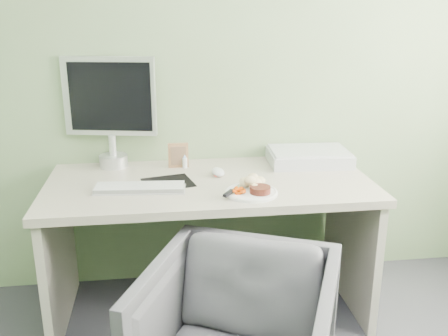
{
  "coord_description": "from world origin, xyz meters",
  "views": [
    {
      "loc": [
        -0.23,
        -0.69,
        1.55
      ],
      "look_at": [
        0.06,
        1.5,
        0.83
      ],
      "focal_mm": 40.0,
      "sensor_mm": 36.0,
      "label": 1
    }
  ],
  "objects": [
    {
      "name": "steak",
      "position": [
        0.21,
        1.39,
        0.76
      ],
      "size": [
        0.12,
        0.12,
        0.03
      ],
      "primitive_type": "cylinder",
      "rotation": [
        0.0,
        0.0,
        -0.24
      ],
      "color": "black",
      "rests_on": "plate"
    },
    {
      "name": "photo_frame",
      "position": [
        -0.14,
        1.86,
        0.8
      ],
      "size": [
        0.11,
        0.01,
        0.13
      ],
      "primitive_type": "cube",
      "rotation": [
        0.0,
        0.0,
        0.01
      ],
      "color": "#A37A4C",
      "rests_on": "desk"
    },
    {
      "name": "computer_mouse",
      "position": [
        0.05,
        1.7,
        0.75
      ],
      "size": [
        0.08,
        0.12,
        0.04
      ],
      "primitive_type": "ellipsoid",
      "rotation": [
        0.0,
        0.0,
        0.16
      ],
      "color": "white",
      "rests_on": "desk"
    },
    {
      "name": "wall_back",
      "position": [
        0.0,
        2.0,
        1.35
      ],
      "size": [
        3.5,
        0.0,
        3.5
      ],
      "primitive_type": "plane",
      "rotation": [
        1.57,
        0.0,
        0.0
      ],
      "color": "gray",
      "rests_on": "floor"
    },
    {
      "name": "plate",
      "position": [
        0.17,
        1.42,
        0.74
      ],
      "size": [
        0.24,
        0.24,
        0.01
      ],
      "primitive_type": "cylinder",
      "color": "white",
      "rests_on": "desk"
    },
    {
      "name": "carrot_heap",
      "position": [
        0.11,
        1.4,
        0.76
      ],
      "size": [
        0.06,
        0.06,
        0.04
      ],
      "primitive_type": "cube",
      "rotation": [
        0.0,
        0.0,
        -0.23
      ],
      "color": "#FF5005",
      "rests_on": "plate"
    },
    {
      "name": "steak_knife",
      "position": [
        0.08,
        1.4,
        0.75
      ],
      "size": [
        0.13,
        0.18,
        0.01
      ],
      "rotation": [
        0.0,
        0.0,
        0.98
      ],
      "color": "silver",
      "rests_on": "plate"
    },
    {
      "name": "keyboard",
      "position": [
        -0.34,
        1.53,
        0.75
      ],
      "size": [
        0.42,
        0.16,
        0.02
      ],
      "primitive_type": "cube",
      "rotation": [
        0.0,
        0.0,
        -0.08
      ],
      "color": "white",
      "rests_on": "desk"
    },
    {
      "name": "scanner",
      "position": [
        0.57,
        1.84,
        0.76
      ],
      "size": [
        0.45,
        0.31,
        0.07
      ],
      "primitive_type": "cube",
      "rotation": [
        0.0,
        0.0,
        -0.05
      ],
      "color": "silver",
      "rests_on": "desk"
    },
    {
      "name": "mousepad",
      "position": [
        -0.2,
        1.62,
        0.73
      ],
      "size": [
        0.27,
        0.25,
        0.0
      ],
      "primitive_type": "cube",
      "rotation": [
        0.0,
        0.0,
        0.24
      ],
      "color": "black",
      "rests_on": "desk"
    },
    {
      "name": "potato_pile",
      "position": [
        0.19,
        1.47,
        0.77
      ],
      "size": [
        0.13,
        0.11,
        0.06
      ],
      "primitive_type": "ellipsoid",
      "rotation": [
        0.0,
        0.0,
        -0.21
      ],
      "color": "tan",
      "rests_on": "plate"
    },
    {
      "name": "eyedrop_bottle",
      "position": [
        -0.11,
        1.85,
        0.76
      ],
      "size": [
        0.03,
        0.03,
        0.07
      ],
      "color": "white",
      "rests_on": "desk"
    },
    {
      "name": "desk",
      "position": [
        0.0,
        1.62,
        0.55
      ],
      "size": [
        1.6,
        0.75,
        0.73
      ],
      "color": "#ACA290",
      "rests_on": "floor"
    },
    {
      "name": "monitor",
      "position": [
        -0.49,
        1.94,
        1.06
      ],
      "size": [
        0.48,
        0.17,
        0.58
      ],
      "rotation": [
        0.0,
        0.0,
        -0.2
      ],
      "color": "silver",
      "rests_on": "desk"
    }
  ]
}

